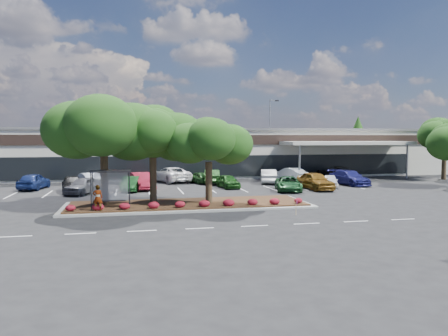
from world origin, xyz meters
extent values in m
plane|color=black|center=(0.00, 0.00, 0.00)|extent=(160.00, 160.00, 0.00)
cube|color=beige|center=(0.00, 34.00, 3.00)|extent=(80.00, 20.00, 6.00)
cube|color=#57575A|center=(0.00, 34.00, 6.10)|extent=(80.40, 20.40, 0.30)
cube|color=black|center=(0.00, 23.95, 4.80)|extent=(80.00, 0.25, 1.20)
cube|color=black|center=(0.00, 23.95, 1.60)|extent=(60.00, 0.18, 2.60)
cube|color=red|center=(-6.00, 23.88, 4.80)|extent=(6.00, 0.12, 1.00)
cube|color=beige|center=(20.00, 21.50, 4.40)|extent=(16.00, 5.00, 0.40)
cylinder|color=slate|center=(13.00, 19.50, 2.10)|extent=(0.24, 0.24, 4.20)
cylinder|color=slate|center=(27.00, 19.50, 2.10)|extent=(0.24, 0.24, 4.20)
cube|color=#969591|center=(-2.00, 4.00, 0.07)|extent=(18.00, 6.00, 0.15)
cube|color=#483219|center=(-2.00, 4.00, 0.20)|extent=(17.20, 5.20, 0.12)
cube|color=silver|center=(-12.00, -4.00, 0.01)|extent=(1.60, 0.12, 0.01)
cube|color=silver|center=(-8.80, -4.00, 0.01)|extent=(1.60, 0.12, 0.01)
cube|color=silver|center=(-5.60, -4.00, 0.01)|extent=(1.60, 0.12, 0.01)
cube|color=silver|center=(-2.40, -4.00, 0.01)|extent=(1.60, 0.12, 0.01)
cube|color=silver|center=(0.80, -4.00, 0.01)|extent=(1.60, 0.12, 0.01)
cube|color=silver|center=(4.00, -4.00, 0.01)|extent=(1.60, 0.12, 0.01)
cube|color=silver|center=(7.20, -4.00, 0.01)|extent=(1.60, 0.12, 0.01)
cube|color=silver|center=(10.40, -4.00, 0.01)|extent=(1.60, 0.12, 0.01)
cube|color=silver|center=(-16.50, 13.50, 0.01)|extent=(0.12, 5.00, 0.01)
cube|color=silver|center=(-13.50, 13.50, 0.01)|extent=(0.12, 5.00, 0.01)
cube|color=silver|center=(-10.50, 13.50, 0.01)|extent=(0.12, 5.00, 0.01)
cube|color=silver|center=(-7.50, 13.50, 0.01)|extent=(0.12, 5.00, 0.01)
cube|color=silver|center=(-4.50, 13.50, 0.01)|extent=(0.12, 5.00, 0.01)
cube|color=silver|center=(-1.50, 13.50, 0.01)|extent=(0.12, 5.00, 0.01)
cube|color=silver|center=(1.50, 13.50, 0.01)|extent=(0.12, 5.00, 0.01)
cube|color=silver|center=(4.50, 13.50, 0.01)|extent=(0.12, 5.00, 0.01)
cube|color=silver|center=(7.50, 13.50, 0.01)|extent=(0.12, 5.00, 0.01)
cube|color=silver|center=(10.50, 13.50, 0.01)|extent=(0.12, 5.00, 0.01)
cube|color=silver|center=(13.50, 13.50, 0.01)|extent=(0.12, 5.00, 0.01)
cube|color=silver|center=(16.50, 13.50, 0.01)|extent=(0.12, 5.00, 0.01)
cylinder|color=black|center=(-8.75, 3.45, 1.51)|extent=(0.08, 0.08, 2.50)
cylinder|color=black|center=(-6.25, 3.45, 1.51)|extent=(0.08, 0.08, 2.50)
cylinder|color=black|center=(-8.75, 2.15, 1.51)|extent=(0.08, 0.08, 2.50)
cylinder|color=black|center=(-6.25, 2.15, 1.51)|extent=(0.08, 0.08, 2.50)
cube|color=black|center=(-7.50, 2.80, 2.80)|extent=(2.75, 1.55, 0.10)
cube|color=silver|center=(-7.50, 3.45, 1.63)|extent=(2.30, 0.03, 2.00)
cube|color=black|center=(-7.50, 3.05, 0.71)|extent=(2.00, 0.35, 0.06)
cone|color=#173E0F|center=(34.00, 44.00, 4.50)|extent=(3.96, 3.96, 9.00)
imported|color=#594C47|center=(-8.30, 1.70, 1.12)|extent=(0.67, 0.48, 1.72)
cube|color=#969591|center=(12.12, 27.94, 0.20)|extent=(0.50, 0.50, 0.40)
cylinder|color=slate|center=(12.12, 27.94, 5.30)|extent=(0.14, 0.14, 9.80)
cube|color=slate|center=(12.56, 27.88, 10.05)|extent=(0.92, 0.34, 0.14)
cube|color=black|center=(13.06, 27.81, 9.98)|extent=(0.49, 0.36, 0.18)
cube|color=#9B8051|center=(4.44, -1.18, 0.46)|extent=(0.03, 0.03, 0.93)
cube|color=#FF4398|center=(4.49, -1.18, 0.85)|extent=(0.02, 0.14, 0.18)
imported|color=black|center=(-11.48, 14.58, 0.78)|extent=(2.52, 4.82, 1.56)
imported|color=#5D5D64|center=(-10.37, 13.02, 0.75)|extent=(3.47, 4.76, 1.51)
imported|color=#15431B|center=(-6.12, 14.25, 0.69)|extent=(2.12, 4.38, 1.38)
imported|color=maroon|center=(-5.15, 15.43, 0.82)|extent=(2.84, 5.24, 1.64)
imported|color=#1C5117|center=(3.45, 14.80, 0.67)|extent=(2.05, 4.12, 1.35)
imported|color=#205428|center=(8.51, 11.14, 0.69)|extent=(3.46, 5.35, 1.37)
imported|color=brown|center=(11.48, 11.63, 0.86)|extent=(2.45, 5.21, 1.72)
imported|color=white|center=(13.64, 12.94, 0.66)|extent=(3.02, 4.18, 1.32)
imported|color=navy|center=(16.71, 14.62, 0.77)|extent=(3.20, 5.67, 1.55)
imported|color=navy|center=(-15.45, 17.60, 0.80)|extent=(2.71, 4.98, 1.61)
imported|color=silver|center=(-10.46, 18.48, 0.74)|extent=(3.25, 4.77, 1.49)
imported|color=white|center=(-1.63, 21.90, 0.86)|extent=(4.63, 6.75, 1.72)
imported|color=#21501F|center=(1.30, 19.78, 0.66)|extent=(2.79, 4.18, 1.32)
imported|color=#21491C|center=(2.61, 19.39, 0.77)|extent=(2.29, 4.86, 1.54)
imported|color=silver|center=(8.83, 18.24, 0.78)|extent=(2.84, 4.98, 1.55)
imported|color=silver|center=(12.22, 20.66, 0.75)|extent=(3.38, 4.83, 1.51)
imported|color=black|center=(18.29, 20.96, 0.79)|extent=(3.91, 6.17, 1.59)
imported|color=navy|center=(18.28, 17.95, 0.75)|extent=(1.96, 4.45, 1.49)
camera|label=1|loc=(-6.16, -27.92, 5.11)|focal=35.00mm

